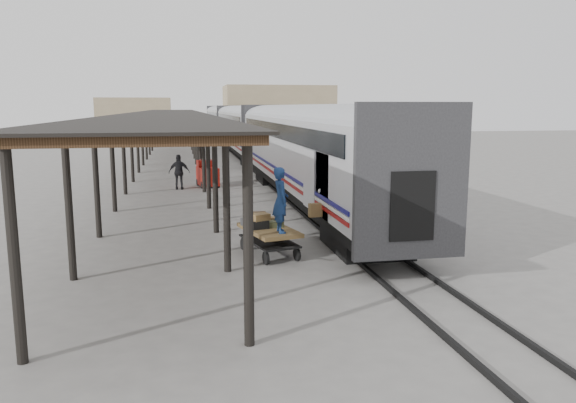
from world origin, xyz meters
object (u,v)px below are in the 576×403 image
(baggage_cart, at_px, (269,235))
(luggage_tug, at_px, (207,175))
(porter, at_px, (281,200))
(pedestrian, at_px, (179,172))

(baggage_cart, height_order, luggage_tug, luggage_tug)
(baggage_cart, relative_size, porter, 1.35)
(luggage_tug, bearing_deg, pedestrian, -161.78)
(baggage_cart, height_order, porter, porter)
(luggage_tug, relative_size, pedestrian, 0.94)
(baggage_cart, relative_size, luggage_tug, 1.43)
(luggage_tug, xyz_separation_m, pedestrian, (-1.59, -0.84, 0.29))
(luggage_tug, bearing_deg, baggage_cart, -95.58)
(baggage_cart, bearing_deg, luggage_tug, 80.32)
(baggage_cart, distance_m, pedestrian, 15.01)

